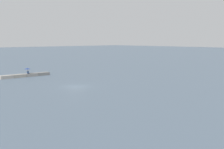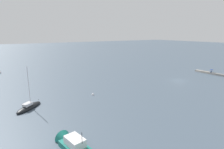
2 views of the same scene
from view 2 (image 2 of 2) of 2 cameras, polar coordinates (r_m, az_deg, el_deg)
ground_plane at (r=64.84m, az=19.77°, el=-1.75°), size 500.00×500.00×0.00m
seawall_pier at (r=80.14m, az=27.99°, el=0.43°), size 11.54×1.44×0.68m
person_seated_blue_left at (r=79.57m, az=28.30°, el=0.76°), size 0.43×0.63×0.73m
umbrella_open_navy at (r=79.63m, az=28.46°, el=1.38°), size 1.37×1.37×1.29m
sailboat_black_far at (r=42.73m, az=-24.29°, el=-9.18°), size 5.77×6.35×9.18m
motorboat_teal_mid at (r=27.44m, az=-11.88°, el=-20.80°), size 8.05×3.64×4.36m
mooring_buoy_mid at (r=47.42m, az=-5.94°, el=-6.19°), size 0.61×0.61×0.61m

